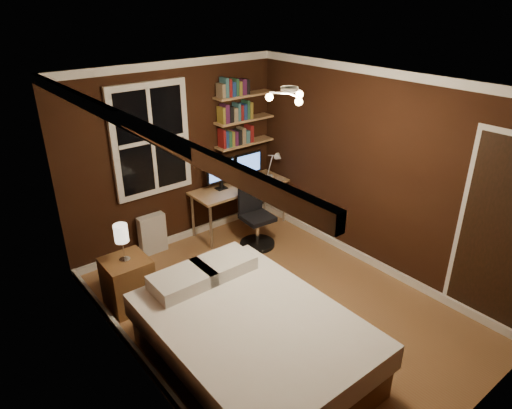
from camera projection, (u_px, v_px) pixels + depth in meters
floor at (277, 308)px, 5.18m from camera, size 4.20×4.20×0.00m
wall_back at (176, 156)px, 6.13m from camera, size 3.20×0.04×2.50m
wall_left at (133, 262)px, 3.74m from camera, size 0.04×4.20×2.50m
wall_right at (377, 173)px, 5.56m from camera, size 0.04×4.20×2.50m
ceiling at (282, 85)px, 4.12m from camera, size 3.20×4.20×0.02m
window at (151, 140)px, 5.78m from camera, size 1.06×0.06×1.46m
door at (500, 239)px, 4.55m from camera, size 0.03×0.82×2.05m
ceiling_fixture at (289, 98)px, 4.09m from camera, size 0.44×0.44×0.18m
bookshelf_lower at (245, 143)px, 6.66m from camera, size 0.92×0.22×0.03m
books_row_lower at (245, 135)px, 6.60m from camera, size 0.54×0.16×0.23m
bookshelf_middle at (244, 120)px, 6.51m from camera, size 0.92×0.22×0.03m
books_row_middle at (244, 111)px, 6.45m from camera, size 0.54×0.16×0.23m
bookshelf_upper at (244, 95)px, 6.36m from camera, size 0.92×0.22×0.03m
books_row_upper at (244, 86)px, 6.30m from camera, size 0.48×0.16×0.23m
bed at (251, 340)px, 4.26m from camera, size 1.55×2.15×0.73m
nightstand at (128, 283)px, 5.12m from camera, size 0.48×0.48×0.59m
bedside_lamp at (122, 243)px, 4.90m from camera, size 0.15×0.15×0.44m
radiator at (152, 234)px, 6.18m from camera, size 0.37×0.13×0.56m
desk at (240, 190)px, 6.66m from camera, size 1.47×0.55×0.70m
monitor_left at (221, 175)px, 6.44m from camera, size 0.46×0.12×0.43m
monitor_right at (248, 167)px, 6.72m from camera, size 0.46×0.12×0.43m
desk_lamp at (273, 164)px, 6.81m from camera, size 0.14×0.32×0.44m
office_chair at (256, 224)px, 6.35m from camera, size 0.49×0.49×0.88m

